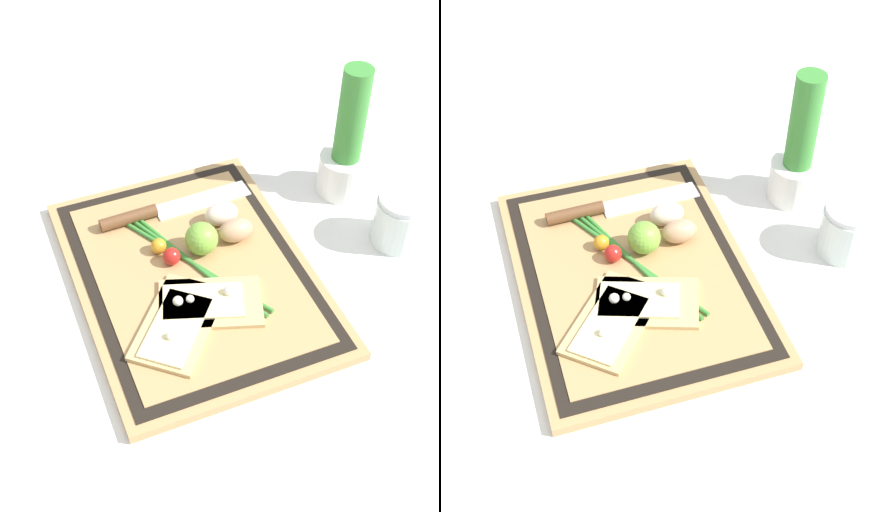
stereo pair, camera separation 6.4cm
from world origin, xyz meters
TOP-DOWN VIEW (x-y plane):
  - ground_plane at (0.00, 0.00)m, footprint 6.00×6.00m
  - cutting_board at (0.00, 0.00)m, footprint 0.49×0.37m
  - pizza_slice_near at (0.10, -0.06)m, footprint 0.20×0.19m
  - pizza_slice_far at (0.07, -0.00)m, footprint 0.14×0.18m
  - knife at (-0.15, -0.02)m, footprint 0.05×0.27m
  - egg_brown at (-0.04, 0.09)m, footprint 0.04×0.06m
  - egg_pink at (-0.09, 0.09)m, footprint 0.04×0.06m
  - lime at (-0.04, 0.03)m, footprint 0.05×0.05m
  - cherry_tomato_red at (-0.03, -0.02)m, footprint 0.03×0.03m
  - cherry_tomato_yellow at (-0.06, -0.04)m, footprint 0.03×0.03m
  - scallion_bunch at (-0.01, 0.01)m, footprint 0.30×0.16m
  - herb_pot at (-0.11, 0.33)m, footprint 0.09×0.09m
  - sauce_jar at (0.04, 0.35)m, footprint 0.09×0.09m

SIDE VIEW (x-z plane):
  - ground_plane at x=0.00m, z-range 0.00..0.00m
  - cutting_board at x=0.00m, z-range 0.00..0.02m
  - scallion_bunch at x=-0.01m, z-range 0.02..0.03m
  - pizza_slice_near at x=0.10m, z-range 0.01..0.04m
  - pizza_slice_far at x=0.07m, z-range 0.01..0.04m
  - knife at x=-0.15m, z-range 0.02..0.04m
  - cherry_tomato_yellow at x=-0.06m, z-range 0.02..0.04m
  - cherry_tomato_red at x=-0.03m, z-range 0.02..0.05m
  - egg_brown at x=-0.04m, z-range 0.02..0.06m
  - egg_pink at x=-0.09m, z-range 0.02..0.06m
  - sauce_jar at x=0.04m, z-range -0.01..0.09m
  - lime at x=-0.04m, z-range 0.02..0.07m
  - herb_pot at x=-0.11m, z-range -0.04..0.21m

